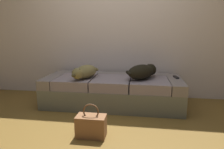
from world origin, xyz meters
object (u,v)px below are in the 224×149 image
(dog_dark, at_px, (143,72))
(couch, at_px, (112,91))
(tv_remote, at_px, (176,77))
(handbag, at_px, (91,126))
(dog_tan, at_px, (85,72))

(dog_dark, bearing_deg, couch, 173.54)
(tv_remote, bearing_deg, dog_dark, -176.75)
(dog_dark, xyz_separation_m, handbag, (-0.55, -0.97, -0.42))
(tv_remote, bearing_deg, couch, 173.23)
(dog_tan, height_order, dog_dark, dog_dark)
(dog_tan, relative_size, dog_dark, 0.99)
(couch, height_order, dog_tan, dog_tan)
(couch, relative_size, dog_tan, 3.72)
(couch, distance_m, dog_dark, 0.57)
(tv_remote, height_order, handbag, tv_remote)
(dog_dark, relative_size, handbag, 1.48)
(handbag, bearing_deg, tv_remote, 46.33)
(tv_remote, xyz_separation_m, handbag, (-1.05, -1.10, -0.33))
(dog_tan, relative_size, tv_remote, 3.72)
(dog_dark, height_order, tv_remote, dog_dark)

